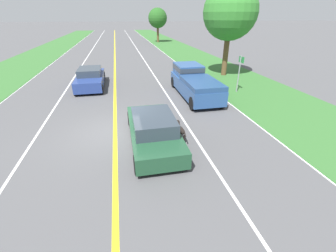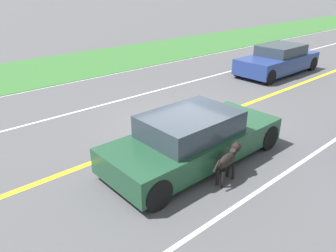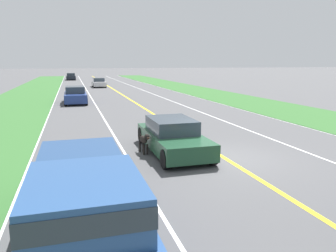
# 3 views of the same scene
# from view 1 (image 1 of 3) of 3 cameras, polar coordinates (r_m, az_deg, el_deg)

# --- Properties ---
(ground_plane) EXTENTS (400.00, 400.00, 0.00)m
(ground_plane) POSITION_cam_1_polar(r_m,az_deg,el_deg) (10.86, -13.29, -1.38)
(ground_plane) COLOR #4C4C4F
(centre_divider_line) EXTENTS (0.18, 160.00, 0.01)m
(centre_divider_line) POSITION_cam_1_polar(r_m,az_deg,el_deg) (10.86, -13.30, -1.36)
(centre_divider_line) COLOR yellow
(centre_divider_line) RESTS_ON ground
(lane_edge_line_right) EXTENTS (0.14, 160.00, 0.01)m
(lane_edge_line_right) POSITION_cam_1_polar(r_m,az_deg,el_deg) (12.65, 20.12, 1.77)
(lane_edge_line_right) COLOR white
(lane_edge_line_right) RESTS_ON ground
(lane_dash_same_dir) EXTENTS (0.10, 160.00, 0.01)m
(lane_dash_same_dir) POSITION_cam_1_polar(r_m,az_deg,el_deg) (11.26, 4.72, 0.34)
(lane_dash_same_dir) COLOR white
(lane_dash_same_dir) RESTS_ON ground
(lane_dash_oncoming) EXTENTS (0.10, 160.00, 0.01)m
(lane_dash_oncoming) POSITION_cam_1_polar(r_m,az_deg,el_deg) (11.55, -30.86, -2.89)
(lane_dash_oncoming) COLOR white
(lane_dash_oncoming) RESTS_ON ground
(grass_verge_right) EXTENTS (6.00, 160.00, 0.03)m
(grass_verge_right) POSITION_cam_1_polar(r_m,az_deg,el_deg) (14.42, 30.37, 2.70)
(grass_verge_right) COLOR #33662D
(grass_verge_right) RESTS_ON ground
(ego_car) EXTENTS (1.93, 4.78, 1.34)m
(ego_car) POSITION_cam_1_polar(r_m,az_deg,el_deg) (9.37, -3.77, -0.97)
(ego_car) COLOR #1E472D
(ego_car) RESTS_ON ground
(dog) EXTENTS (0.33, 1.13, 0.87)m
(dog) POSITION_cam_1_polar(r_m,az_deg,el_deg) (9.58, 3.06, -0.85)
(dog) COLOR black
(dog) RESTS_ON ground
(pickup_truck) EXTENTS (2.01, 5.78, 1.81)m
(pickup_truck) POSITION_cam_1_polar(r_m,az_deg,el_deg) (15.42, 6.57, 11.14)
(pickup_truck) COLOR #284C84
(pickup_truck) RESTS_ON ground
(oncoming_car) EXTENTS (1.91, 4.73, 1.38)m
(oncoming_car) POSITION_cam_1_polar(r_m,az_deg,el_deg) (18.23, -19.10, 11.40)
(oncoming_car) COLOR navy
(oncoming_car) RESTS_ON ground
(roadside_tree_right_near) EXTENTS (4.42, 4.42, 7.35)m
(roadside_tree_right_near) POSITION_cam_1_polar(r_m,az_deg,el_deg) (21.05, 15.52, 26.04)
(roadside_tree_right_near) COLOR brown
(roadside_tree_right_near) RESTS_ON ground
(roadside_tree_right_far) EXTENTS (3.61, 3.61, 6.21)m
(roadside_tree_right_far) POSITION_cam_1_polar(r_m,az_deg,el_deg) (47.99, -2.66, 25.68)
(roadside_tree_right_far) COLOR brown
(roadside_tree_right_far) RESTS_ON ground
(street_sign) EXTENTS (0.11, 0.64, 2.50)m
(street_sign) POSITION_cam_1_polar(r_m,az_deg,el_deg) (16.50, 17.72, 13.44)
(street_sign) COLOR gray
(street_sign) RESTS_ON ground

